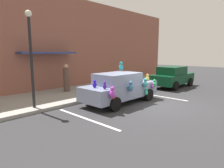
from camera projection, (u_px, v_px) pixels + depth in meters
ground_plane at (158, 105)px, 9.63m from camera, size 60.00×60.00×0.00m
sidewalk at (91, 90)px, 12.99m from camera, size 24.00×4.00×0.15m
storefront_building at (71, 44)px, 13.93m from camera, size 24.00×1.25×6.40m
parking_stripe_front at (158, 96)px, 11.59m from camera, size 0.12×3.60×0.01m
parking_stripe_rear at (86, 119)px, 7.61m from camera, size 0.12×3.60×0.01m
plush_covered_car at (120, 87)px, 9.95m from camera, size 4.36×2.02×2.06m
parked_sedan_behind at (173, 77)px, 14.51m from camera, size 4.04×1.87×1.54m
teddy_bear_on_sidewalk at (118, 84)px, 13.04m from camera, size 0.40×0.33×0.76m
street_lamp_post at (31, 50)px, 8.24m from camera, size 0.28×0.28×4.14m
pedestrian_near_shopfront at (66, 79)px, 12.12m from camera, size 0.39×0.39×1.69m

